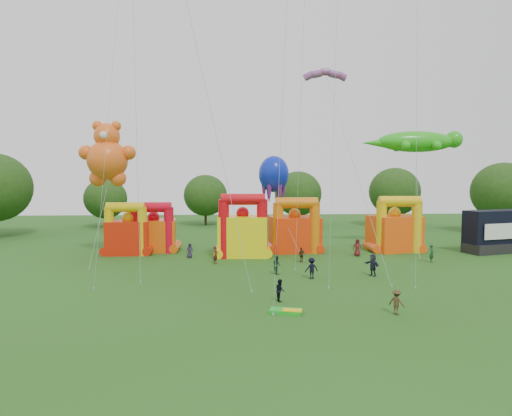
{
  "coord_description": "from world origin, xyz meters",
  "views": [
    {
      "loc": [
        -3.67,
        -23.73,
        8.74
      ],
      "look_at": [
        -1.42,
        18.0,
        5.82
      ],
      "focal_mm": 32.0,
      "sensor_mm": 36.0,
      "label": 1
    }
  ],
  "objects": [
    {
      "name": "ground",
      "position": [
        0.0,
        0.0,
        0.0
      ],
      "size": [
        160.0,
        160.0,
        0.0
      ],
      "primitive_type": "plane",
      "color": "#244F16",
      "rests_on": "ground"
    },
    {
      "name": "tree_ring",
      "position": [
        -1.19,
        0.62,
        6.26
      ],
      "size": [
        123.98,
        126.09,
        12.07
      ],
      "color": "#352314",
      "rests_on": "ground"
    },
    {
      "name": "bouncy_castle_0",
      "position": [
        -15.28,
        27.77,
        2.25
      ],
      "size": [
        4.68,
        3.77,
        5.89
      ],
      "color": "red",
      "rests_on": "ground"
    },
    {
      "name": "bouncy_castle_1",
      "position": [
        -12.76,
        29.42,
        2.21
      ],
      "size": [
        5.33,
        4.41,
        5.82
      ],
      "color": "#E0530C",
      "rests_on": "ground"
    },
    {
      "name": "bouncy_castle_2",
      "position": [
        -2.46,
        25.72,
        2.61
      ],
      "size": [
        5.44,
        4.44,
        6.9
      ],
      "color": "yellow",
      "rests_on": "ground"
    },
    {
      "name": "bouncy_castle_3",
      "position": [
        3.65,
        28.39,
        2.41
      ],
      "size": [
        5.93,
        5.05,
        6.36
      ],
      "color": "red",
      "rests_on": "ground"
    },
    {
      "name": "bouncy_castle_4",
      "position": [
        15.38,
        28.13,
        2.46
      ],
      "size": [
        6.12,
        5.35,
        6.5
      ],
      "color": "#FE4E0D",
      "rests_on": "ground"
    },
    {
      "name": "stage_trailer",
      "position": [
        26.64,
        26.71,
        2.35
      ],
      "size": [
        7.96,
        4.72,
        4.89
      ],
      "color": "black",
      "rests_on": "ground"
    },
    {
      "name": "teddy_bear_kite",
      "position": [
        -17.05,
        25.92,
        9.77
      ],
      "size": [
        6.11,
        10.25,
        14.78
      ],
      "color": "orange",
      "rests_on": "ground"
    },
    {
      "name": "gecko_kite",
      "position": [
        17.82,
        27.96,
        7.99
      ],
      "size": [
        12.4,
        9.49,
        14.32
      ],
      "color": "green",
      "rests_on": "ground"
    },
    {
      "name": "octopus_kite",
      "position": [
        2.18,
        27.95,
        4.96
      ],
      "size": [
        4.23,
        10.37,
        11.28
      ],
      "color": "#0C21B8",
      "rests_on": "ground"
    },
    {
      "name": "parafoil_kites",
      "position": [
        -1.63,
        14.8,
        12.24
      ],
      "size": [
        23.99,
        11.67,
        32.41
      ],
      "color": "red",
      "rests_on": "ground"
    },
    {
      "name": "diamond_kites",
      "position": [
        0.84,
        14.29,
        17.3
      ],
      "size": [
        27.58,
        20.2,
        41.5
      ],
      "color": "red",
      "rests_on": "ground"
    },
    {
      "name": "folded_kite_bundle",
      "position": [
        -0.2,
        4.67,
        0.14
      ],
      "size": [
        2.19,
        1.48,
        0.31
      ],
      "color": "green",
      "rests_on": "ground"
    },
    {
      "name": "spectator_0",
      "position": [
        -8.15,
        24.88,
        0.79
      ],
      "size": [
        0.87,
        0.67,
        1.59
      ],
      "primitive_type": "imported",
      "rotation": [
        0.0,
        0.0,
        0.23
      ],
      "color": "#262238",
      "rests_on": "ground"
    },
    {
      "name": "spectator_1",
      "position": [
        -5.28,
        21.49,
        0.89
      ],
      "size": [
        0.64,
        0.77,
        1.79
      ],
      "primitive_type": "imported",
      "rotation": [
        0.0,
        0.0,
        1.18
      ],
      "color": "#521B17",
      "rests_on": "ground"
    },
    {
      "name": "spectator_2",
      "position": [
        0.36,
        16.42,
        0.83
      ],
      "size": [
        0.89,
        0.98,
        1.66
      ],
      "primitive_type": "imported",
      "rotation": [
        0.0,
        0.0,
        1.97
      ],
      "color": "#173A25",
      "rests_on": "ground"
    },
    {
      "name": "spectator_3",
      "position": [
        3.12,
        14.34,
        0.91
      ],
      "size": [
        1.31,
        0.95,
        1.82
      ],
      "primitive_type": "imported",
      "rotation": [
        0.0,
        0.0,
        3.39
      ],
      "color": "black",
      "rests_on": "ground"
    },
    {
      "name": "spectator_4",
      "position": [
        3.43,
        21.89,
        0.76
      ],
      "size": [
        0.94,
        0.82,
        1.52
      ],
      "primitive_type": "imported",
      "rotation": [
        0.0,
        0.0,
        3.77
      ],
      "color": "#3A2C17",
      "rests_on": "ground"
    },
    {
      "name": "spectator_5",
      "position": [
        8.68,
        15.14,
        0.97
      ],
      "size": [
        1.28,
        1.87,
        1.94
      ],
      "primitive_type": "imported",
      "rotation": [
        0.0,
        0.0,
        5.15
      ],
      "color": "#222339",
      "rests_on": "ground"
    },
    {
      "name": "spectator_6",
      "position": [
        10.07,
        25.0,
        0.95
      ],
      "size": [
        1.04,
        0.8,
        1.91
      ],
      "primitive_type": "imported",
      "rotation": [
        0.0,
        0.0,
        6.06
      ],
      "color": "#58191B",
      "rests_on": "ground"
    },
    {
      "name": "spectator_7",
      "position": [
        16.64,
        21.09,
        0.91
      ],
      "size": [
        0.7,
        0.79,
        1.82
      ],
      "primitive_type": "imported",
      "rotation": [
        0.0,
        0.0,
        1.07
      ],
      "color": "#1B4425",
      "rests_on": "ground"
    },
    {
      "name": "spectator_8",
      "position": [
        -0.3,
        7.54,
        0.78
      ],
      "size": [
        0.67,
        0.82,
        1.55
      ],
      "primitive_type": "imported",
      "rotation": [
        0.0,
        0.0,
        1.68
      ],
      "color": "black",
      "rests_on": "ground"
    },
    {
      "name": "spectator_9",
      "position": [
        6.73,
        4.05,
        0.8
      ],
      "size": [
        1.15,
        1.16,
        1.61
      ],
      "primitive_type": "imported",
      "rotation": [
        0.0,
        0.0,
        2.33
      ],
      "color": "#44321B",
      "rests_on": "ground"
    }
  ]
}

